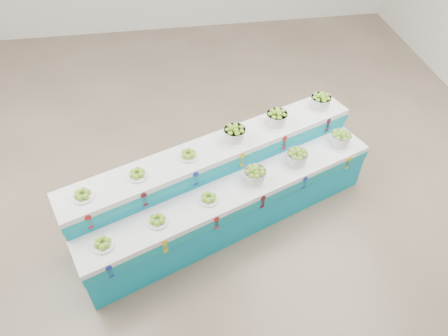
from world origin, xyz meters
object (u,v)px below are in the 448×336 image
at_px(display_stand, 224,188).
at_px(plate_upper_mid, 137,173).
at_px(basket_upper_right, 321,101).
at_px(basket_lower_left, 255,175).

bearing_deg(display_stand, plate_upper_mid, 166.28).
relative_size(display_stand, basket_upper_right, 14.27).
distance_m(plate_upper_mid, basket_upper_right, 2.62).
xyz_separation_m(display_stand, basket_lower_left, (0.36, -0.12, 0.31)).
bearing_deg(plate_upper_mid, basket_lower_left, 0.43).
bearing_deg(basket_lower_left, basket_upper_right, 40.79).
height_order(display_stand, basket_upper_right, basket_upper_right).
distance_m(basket_lower_left, basket_upper_right, 1.46).
xyz_separation_m(basket_lower_left, basket_upper_right, (1.08, 0.93, 0.30)).
height_order(basket_lower_left, plate_upper_mid, plate_upper_mid).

